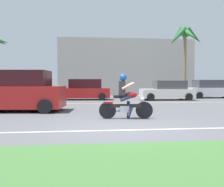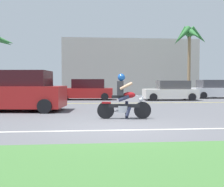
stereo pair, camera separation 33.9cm
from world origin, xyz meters
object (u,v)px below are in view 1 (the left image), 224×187
(suv_nearby, at_px, (16,91))
(parked_car_3, at_px, (212,89))
(parked_car_0, at_px, (1,91))
(parked_car_1, at_px, (83,90))
(motorcyclist, at_px, (125,100))
(palm_tree_1, at_px, (185,38))
(parked_car_2, at_px, (167,91))

(suv_nearby, xyz_separation_m, parked_car_3, (14.29, 8.71, -0.20))
(parked_car_0, height_order, parked_car_3, parked_car_3)
(parked_car_0, height_order, parked_car_1, parked_car_1)
(motorcyclist, height_order, suv_nearby, suv_nearby)
(parked_car_0, bearing_deg, parked_car_3, 4.25)
(parked_car_0, bearing_deg, palm_tree_1, 10.75)
(parked_car_3, bearing_deg, palm_tree_1, 137.61)
(suv_nearby, xyz_separation_m, parked_car_2, (9.61, 6.59, -0.24))
(suv_nearby, distance_m, parked_car_2, 11.65)
(parked_car_3, height_order, palm_tree_1, palm_tree_1)
(suv_nearby, bearing_deg, parked_car_0, 111.68)
(parked_car_1, relative_size, parked_car_2, 1.08)
(suv_nearby, distance_m, parked_car_0, 8.00)
(parked_car_2, bearing_deg, motorcyclist, -116.86)
(motorcyclist, height_order, parked_car_3, motorcyclist)
(suv_nearby, xyz_separation_m, palm_tree_1, (12.48, 10.36, 4.45))
(parked_car_1, height_order, palm_tree_1, palm_tree_1)
(motorcyclist, distance_m, parked_car_0, 13.01)
(suv_nearby, relative_size, parked_car_3, 1.03)
(parked_car_3, bearing_deg, parked_car_2, -155.62)
(motorcyclist, bearing_deg, parked_car_3, 50.91)
(parked_car_2, distance_m, palm_tree_1, 6.66)
(parked_car_0, relative_size, parked_car_1, 1.00)
(palm_tree_1, bearing_deg, parked_car_0, -169.25)
(parked_car_0, height_order, parked_car_2, parked_car_0)
(parked_car_2, distance_m, parked_car_3, 5.14)
(motorcyclist, xyz_separation_m, suv_nearby, (-4.71, 3.08, 0.22))
(suv_nearby, bearing_deg, parked_car_1, 67.21)
(parked_car_2, xyz_separation_m, palm_tree_1, (2.88, 3.77, 4.68))
(parked_car_3, distance_m, palm_tree_1, 5.25)
(motorcyclist, relative_size, parked_car_3, 0.45)
(parked_car_1, relative_size, parked_car_3, 0.98)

